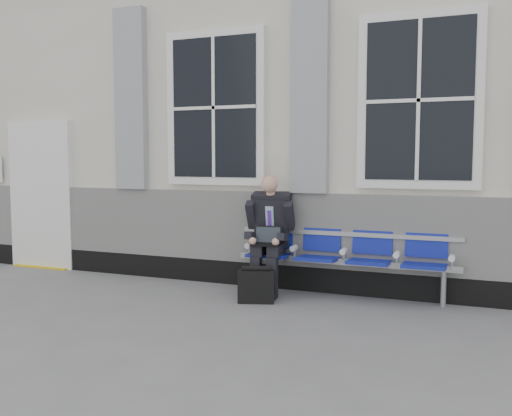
% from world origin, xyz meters
% --- Properties ---
extents(ground, '(70.00, 70.00, 0.00)m').
position_xyz_m(ground, '(0.00, 0.00, 0.00)').
color(ground, slate).
rests_on(ground, ground).
extents(station_building, '(14.40, 4.40, 4.49)m').
position_xyz_m(station_building, '(-0.02, 3.47, 2.22)').
color(station_building, silver).
rests_on(station_building, ground).
extents(bench, '(2.60, 0.47, 0.91)m').
position_xyz_m(bench, '(-0.43, 1.32, 0.55)').
color(bench, '#9EA0A3').
rests_on(bench, ground).
extents(businessman, '(0.59, 0.79, 1.41)m').
position_xyz_m(businessman, '(-1.31, 1.19, 0.76)').
color(businessman, black).
rests_on(businessman, ground).
extents(briefcase, '(0.44, 0.29, 0.42)m').
position_xyz_m(briefcase, '(-1.29, 0.70, 0.19)').
color(briefcase, black).
rests_on(briefcase, ground).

